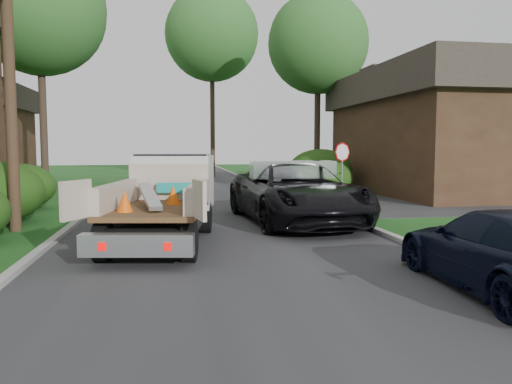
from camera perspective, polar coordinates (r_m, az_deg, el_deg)
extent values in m
plane|color=#144413|center=(9.72, -1.67, -8.37)|extent=(120.00, 120.00, 0.00)
cube|color=#28282B|center=(19.54, -5.82, -1.60)|extent=(8.00, 90.00, 0.02)
cube|color=#28282B|center=(22.80, 26.07, -1.13)|extent=(16.00, 7.00, 0.02)
cube|color=#9E9E99|center=(19.68, -17.82, -1.60)|extent=(0.20, 90.00, 0.12)
cube|color=#9E9E99|center=(20.23, 5.85, -1.21)|extent=(0.20, 90.00, 0.12)
cylinder|color=slate|center=(19.53, 9.78, 1.29)|extent=(0.06, 0.06, 2.00)
cylinder|color=#B20A0A|center=(19.49, 9.82, 4.51)|extent=(0.71, 0.32, 0.76)
cylinder|color=#382619|center=(15.20, -26.48, 14.93)|extent=(0.30, 0.30, 10.00)
cube|color=#342115|center=(27.40, 21.82, 4.67)|extent=(9.00, 12.00, 4.50)
cube|color=#332B26|center=(27.57, 22.03, 11.02)|extent=(9.72, 12.96, 1.60)
cube|color=#332B26|center=(27.67, 22.09, 12.66)|extent=(9.72, 1.80, 0.20)
ellipsoid|color=#1A3E0E|center=(20.17, -25.50, 0.56)|extent=(2.60, 2.60, 1.70)
ellipsoid|color=#1A3E0E|center=(23.51, 7.89, 1.57)|extent=(2.60, 2.60, 1.70)
ellipsoid|color=#1A3E0E|center=(26.57, 7.37, 2.52)|extent=(3.38, 3.38, 2.21)
cylinder|color=#2D2119|center=(27.17, -23.20, 9.38)|extent=(0.36, 0.36, 9.00)
sphere|color=#2A6324|center=(27.90, -23.54, 18.62)|extent=(6.40, 6.40, 6.40)
cylinder|color=#2D2119|center=(30.72, 7.02, 8.73)|extent=(0.36, 0.36, 8.50)
sphere|color=#2A6324|center=(31.29, 7.11, 16.52)|extent=(6.00, 6.00, 6.00)
cylinder|color=#2D2119|center=(39.63, -5.00, 9.72)|extent=(0.36, 0.36, 11.00)
sphere|color=#2A6324|center=(40.46, -5.06, 17.50)|extent=(7.20, 7.20, 7.20)
cylinder|color=black|center=(13.62, -12.97, -2.89)|extent=(0.40, 0.85, 0.81)
cylinder|color=black|center=(13.35, -5.76, -2.94)|extent=(0.40, 0.85, 0.81)
cylinder|color=black|center=(10.34, -17.13, -5.48)|extent=(0.40, 0.85, 0.81)
cylinder|color=black|center=(9.98, -7.62, -5.67)|extent=(0.40, 0.85, 0.81)
cube|color=black|center=(11.85, -10.65, -3.27)|extent=(2.64, 5.46, 0.22)
cube|color=silver|center=(13.62, -9.28, 1.19)|extent=(2.22, 1.93, 1.40)
cube|color=black|center=(13.60, -9.31, 3.27)|extent=(2.07, 1.77, 0.50)
cube|color=#472D19|center=(11.19, -11.25, -1.99)|extent=(2.49, 3.53, 0.11)
cube|color=beige|center=(12.73, -9.91, 1.12)|extent=(1.97, 0.41, 0.90)
cube|color=beige|center=(11.36, -15.75, -0.38)|extent=(0.72, 3.06, 0.54)
cube|color=beige|center=(11.02, -6.67, -0.38)|extent=(0.72, 3.06, 0.54)
cube|color=silver|center=(9.37, -13.45, -5.90)|extent=(2.10, 0.65, 0.41)
cube|color=#B20505|center=(9.37, -17.19, -5.99)|extent=(0.15, 0.06, 0.14)
cube|color=#B20505|center=(9.10, -10.07, -6.17)|extent=(0.15, 0.06, 0.14)
cube|color=beige|center=(9.70, -19.87, -0.85)|extent=(0.46, 0.74, 0.72)
cube|color=beige|center=(9.20, -6.51, -0.89)|extent=(0.22, 0.81, 0.72)
cube|color=silver|center=(11.28, -12.09, -0.38)|extent=(0.62, 2.35, 0.42)
cone|color=#F2590A|center=(10.48, -14.78, -1.00)|extent=(0.37, 0.37, 0.45)
cone|color=#F2590A|center=(11.64, -9.46, -0.31)|extent=(0.37, 0.37, 0.45)
cube|color=#148C84|center=(12.48, -9.06, 0.47)|extent=(0.99, 0.25, 0.25)
imported|color=black|center=(15.05, 4.60, -0.09)|extent=(3.46, 6.75, 1.82)
imported|color=black|center=(8.71, 26.67, -6.00)|extent=(2.11, 4.68, 1.33)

